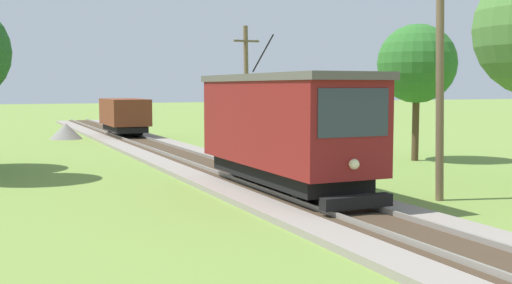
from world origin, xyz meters
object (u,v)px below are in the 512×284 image
red_tram (284,126)px  tree_left_far (417,64)px  gravel_pile (66,131)px  freight_car (125,115)px  utility_pole_mid (246,88)px  utility_pole_near_tram (440,69)px

red_tram → tree_left_far: tree_left_far is taller
red_tram → gravel_pile: 25.23m
tree_left_far → freight_car: bearing=118.7°
red_tram → utility_pole_mid: bearing=72.3°
freight_car → tree_left_far: 20.47m
freight_car → red_tram: bearing=-90.0°
red_tram → gravel_pile: bearing=98.2°
freight_car → gravel_pile: (-3.60, 1.26, -1.04)m
utility_pole_mid → gravel_pile: bearing=120.7°
freight_car → utility_pole_near_tram: utility_pole_near_tram is taller
red_tram → gravel_pile: red_tram is taller
freight_car → utility_pole_near_tram: bearing=-81.5°
freight_car → utility_pole_near_tram: 26.63m
utility_pole_near_tram → gravel_pile: 28.71m
gravel_pile → utility_pole_near_tram: bearing=-74.7°
utility_pole_mid → utility_pole_near_tram: bearing=-90.0°
freight_car → utility_pole_mid: bearing=-71.1°
red_tram → utility_pole_near_tram: size_ratio=1.10×
utility_pole_mid → freight_car: bearing=108.9°
utility_pole_near_tram → tree_left_far: size_ratio=1.23×
freight_car → utility_pole_mid: size_ratio=0.79×
freight_car → gravel_pile: size_ratio=2.44×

